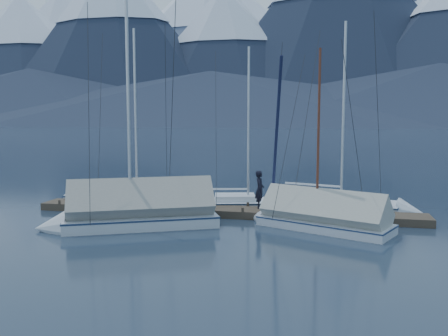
{
  "coord_description": "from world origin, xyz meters",
  "views": [
    {
      "loc": [
        4.62,
        -19.03,
        4.52
      ],
      "look_at": [
        0.0,
        2.0,
        2.2
      ],
      "focal_mm": 38.0,
      "sensor_mm": 36.0,
      "label": 1
    }
  ],
  "objects_px": {
    "sailboat_open_right": "(352,207)",
    "person": "(260,189)",
    "sailboat_open_left": "(147,196)",
    "sailboat_covered_far": "(127,215)",
    "sailboat_covered_near": "(314,218)",
    "sailboat_open_mid": "(257,205)"
  },
  "relations": [
    {
      "from": "sailboat_open_left",
      "to": "sailboat_covered_far",
      "type": "xyz_separation_m",
      "value": [
        1.64,
        -6.33,
        0.32
      ]
    },
    {
      "from": "sailboat_covered_far",
      "to": "sailboat_open_right",
      "type": "bearing_deg",
      "value": 31.44
    },
    {
      "from": "sailboat_open_right",
      "to": "person",
      "type": "relative_size",
      "value": 5.73
    },
    {
      "from": "sailboat_open_left",
      "to": "sailboat_covered_far",
      "type": "height_order",
      "value": "sailboat_covered_far"
    },
    {
      "from": "sailboat_open_left",
      "to": "sailboat_open_mid",
      "type": "relative_size",
      "value": 1.16
    },
    {
      "from": "sailboat_covered_far",
      "to": "person",
      "type": "height_order",
      "value": "sailboat_covered_far"
    },
    {
      "from": "sailboat_open_left",
      "to": "sailboat_open_right",
      "type": "distance_m",
      "value": 10.88
    },
    {
      "from": "sailboat_open_left",
      "to": "sailboat_covered_near",
      "type": "bearing_deg",
      "value": -27.73
    },
    {
      "from": "sailboat_open_right",
      "to": "sailboat_open_mid",
      "type": "bearing_deg",
      "value": -173.68
    },
    {
      "from": "sailboat_open_right",
      "to": "sailboat_covered_far",
      "type": "xyz_separation_m",
      "value": [
        -9.22,
        -5.64,
        0.33
      ]
    },
    {
      "from": "sailboat_open_left",
      "to": "sailboat_open_mid",
      "type": "bearing_deg",
      "value": -10.77
    },
    {
      "from": "sailboat_open_left",
      "to": "person",
      "type": "xyz_separation_m",
      "value": [
        6.63,
        -2.78,
        1.03
      ]
    },
    {
      "from": "sailboat_open_right",
      "to": "person",
      "type": "distance_m",
      "value": 4.83
    },
    {
      "from": "sailboat_open_mid",
      "to": "sailboat_covered_far",
      "type": "xyz_separation_m",
      "value": [
        -4.66,
        -5.13,
        0.35
      ]
    },
    {
      "from": "person",
      "to": "sailboat_covered_near",
      "type": "bearing_deg",
      "value": -138.56
    },
    {
      "from": "person",
      "to": "sailboat_covered_far",
      "type": "bearing_deg",
      "value": 115.75
    },
    {
      "from": "person",
      "to": "sailboat_open_left",
      "type": "bearing_deg",
      "value": 57.57
    },
    {
      "from": "sailboat_covered_far",
      "to": "sailboat_open_left",
      "type": "bearing_deg",
      "value": 104.53
    },
    {
      "from": "sailboat_open_right",
      "to": "person",
      "type": "height_order",
      "value": "sailboat_open_right"
    },
    {
      "from": "sailboat_open_mid",
      "to": "person",
      "type": "distance_m",
      "value": 1.93
    },
    {
      "from": "sailboat_covered_near",
      "to": "sailboat_open_left",
      "type": "bearing_deg",
      "value": 152.27
    },
    {
      "from": "sailboat_covered_near",
      "to": "sailboat_covered_far",
      "type": "height_order",
      "value": "sailboat_covered_far"
    }
  ]
}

